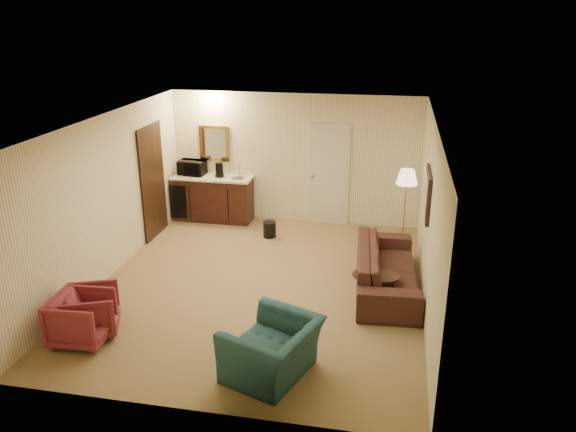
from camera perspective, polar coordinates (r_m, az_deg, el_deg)
name	(u,v)px	position (r m, az deg, el deg)	size (l,w,h in m)	color
ground	(260,286)	(8.96, -2.82, -7.07)	(6.00, 6.00, 0.00)	olive
room_walls	(264,168)	(9.05, -2.46, 4.92)	(5.02, 6.01, 2.61)	#F9EFBB
wetbar_cabinet	(213,198)	(11.63, -7.63, 1.80)	(1.64, 0.58, 0.92)	#391A12
sofa	(387,261)	(8.82, 10.05, -4.57)	(2.33, 0.68, 0.91)	black
teal_armchair	(272,341)	(6.74, -1.65, -12.57)	(1.05, 0.68, 0.92)	#1C4046
rose_chair_near	(81,317)	(7.88, -20.25, -9.56)	(0.70, 0.66, 0.72)	maroon
rose_chair_far	(92,309)	(8.05, -19.33, -8.90)	(0.67, 0.63, 0.69)	maroon
coffee_table	(375,287)	(8.57, 8.87, -7.12)	(0.71, 0.48, 0.41)	#321B10
floor_lamp	(405,208)	(10.39, 11.77, 0.82)	(0.38, 0.38, 1.45)	gold
waste_bin	(270,229)	(10.73, -1.89, -1.37)	(0.24, 0.24, 0.31)	black
microwave	(192,166)	(11.66, -9.74, 5.03)	(0.53, 0.29, 0.36)	black
coffee_maker	(219,170)	(11.43, -6.99, 4.67)	(0.15, 0.15, 0.29)	black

